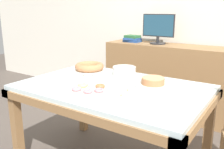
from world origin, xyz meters
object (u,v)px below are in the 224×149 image
object	(u,v)px
computer_monitor	(158,29)
plate_stack	(124,71)
cake_chocolate_round	(153,82)
tealight_centre	(83,76)
cake_golden_bundt	(89,67)
tealight_right_edge	(121,97)
book_stack	(132,39)
pastry_platter	(89,89)
tealight_left_edge	(93,76)
tealight_near_cakes	(127,91)

from	to	relation	value
computer_monitor	plate_stack	size ratio (longest dim) A/B	2.02
cake_chocolate_round	tealight_centre	xyz separation A→B (m)	(-0.62, -0.11, -0.02)
computer_monitor	plate_stack	bearing A→B (deg)	-81.74
cake_golden_bundt	tealight_right_edge	bearing A→B (deg)	-36.20
book_stack	cake_chocolate_round	world-z (taller)	book_stack
tealight_right_edge	tealight_centre	size ratio (longest dim) A/B	1.00
pastry_platter	plate_stack	bearing A→B (deg)	91.27
cake_chocolate_round	cake_golden_bundt	xyz separation A→B (m)	(-0.72, 0.09, 0.01)
book_stack	cake_golden_bundt	bearing A→B (deg)	-81.68
cake_chocolate_round	pastry_platter	world-z (taller)	cake_chocolate_round
tealight_left_edge	plate_stack	bearing A→B (deg)	48.80
plate_stack	tealight_centre	size ratio (longest dim) A/B	5.25
cake_golden_bundt	plate_stack	size ratio (longest dim) A/B	1.41
cake_chocolate_round	tealight_right_edge	size ratio (longest dim) A/B	7.66
plate_stack	tealight_near_cakes	bearing A→B (deg)	-56.60
tealight_left_edge	tealight_right_edge	bearing A→B (deg)	-32.63
tealight_right_edge	tealight_near_cakes	distance (m)	0.12
cake_chocolate_round	pastry_platter	size ratio (longest dim) A/B	0.84
tealight_left_edge	tealight_right_edge	size ratio (longest dim) A/B	1.00
computer_monitor	pastry_platter	size ratio (longest dim) A/B	1.16
cake_chocolate_round	tealight_left_edge	bearing A→B (deg)	-172.01
pastry_platter	tealight_right_edge	world-z (taller)	pastry_platter
book_stack	tealight_right_edge	size ratio (longest dim) A/B	5.70
tealight_left_edge	tealight_centre	distance (m)	0.09
book_stack	plate_stack	distance (m)	1.24
tealight_near_cakes	pastry_platter	bearing A→B (deg)	-156.44
plate_stack	tealight_left_edge	distance (m)	0.29
book_stack	tealight_right_edge	xyz separation A→B (m)	(0.83, -1.64, -0.18)
cake_chocolate_round	plate_stack	bearing A→B (deg)	157.73
cake_golden_bundt	book_stack	bearing A→B (deg)	98.32
plate_stack	cake_golden_bundt	bearing A→B (deg)	-172.42
plate_stack	tealight_near_cakes	xyz separation A→B (m)	(0.27, -0.41, -0.03)
pastry_platter	tealight_left_edge	world-z (taller)	pastry_platter
book_stack	cake_chocolate_round	size ratio (longest dim) A/B	0.74
book_stack	tealight_left_edge	distance (m)	1.38
computer_monitor	book_stack	size ratio (longest dim) A/B	1.86
tealight_right_edge	tealight_near_cakes	bearing A→B (deg)	100.11
book_stack	cake_chocolate_round	xyz separation A→B (m)	(0.88, -1.25, -0.17)
pastry_platter	tealight_right_edge	bearing A→B (deg)	-1.31
pastry_platter	book_stack	bearing A→B (deg)	108.49
cake_chocolate_round	plate_stack	xyz separation A→B (m)	(-0.35, 0.14, 0.01)
cake_golden_bundt	tealight_left_edge	size ratio (longest dim) A/B	7.42
book_stack	tealight_near_cakes	world-z (taller)	book_stack
computer_monitor	cake_chocolate_round	bearing A→B (deg)	-67.79
plate_stack	computer_monitor	bearing A→B (deg)	98.26
cake_golden_bundt	tealight_left_edge	bearing A→B (deg)	-44.65
computer_monitor	pastry_platter	world-z (taller)	computer_monitor
tealight_left_edge	computer_monitor	bearing A→B (deg)	88.65
tealight_left_edge	tealight_right_edge	world-z (taller)	same
cake_golden_bundt	tealight_centre	xyz separation A→B (m)	(0.10, -0.21, -0.03)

